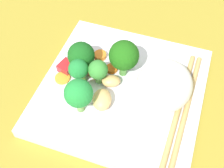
{
  "coord_description": "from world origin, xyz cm",
  "views": [
    {
      "loc": [
        -7.32,
        28.12,
        40.83
      ],
      "look_at": [
        1.29,
        1.33,
        3.85
      ],
      "focal_mm": 47.45,
      "sensor_mm": 36.0,
      "label": 1
    }
  ],
  "objects_px": {
    "rice_mound": "(164,85)",
    "chopstick_pair": "(182,111)",
    "carrot_slice_3": "(95,71)",
    "broccoli_floret_2": "(99,69)",
    "square_plate": "(122,90)"
  },
  "relations": [
    {
      "from": "rice_mound",
      "to": "carrot_slice_3",
      "type": "distance_m",
      "value": 0.13
    },
    {
      "from": "carrot_slice_3",
      "to": "chopstick_pair",
      "type": "distance_m",
      "value": 0.16
    },
    {
      "from": "rice_mound",
      "to": "chopstick_pair",
      "type": "xyz_separation_m",
      "value": [
        -0.04,
        0.01,
        -0.03
      ]
    },
    {
      "from": "rice_mound",
      "to": "square_plate",
      "type": "bearing_deg",
      "value": -4.6
    },
    {
      "from": "chopstick_pair",
      "to": "rice_mound",
      "type": "bearing_deg",
      "value": 71.94
    },
    {
      "from": "square_plate",
      "to": "broccoli_floret_2",
      "type": "relative_size",
      "value": 5.57
    },
    {
      "from": "square_plate",
      "to": "chopstick_pair",
      "type": "bearing_deg",
      "value": 169.64
    },
    {
      "from": "broccoli_floret_2",
      "to": "square_plate",
      "type": "bearing_deg",
      "value": 174.7
    },
    {
      "from": "square_plate",
      "to": "carrot_slice_3",
      "type": "relative_size",
      "value": 10.35
    },
    {
      "from": "broccoli_floret_2",
      "to": "chopstick_pair",
      "type": "distance_m",
      "value": 0.15
    },
    {
      "from": "broccoli_floret_2",
      "to": "carrot_slice_3",
      "type": "relative_size",
      "value": 1.86
    },
    {
      "from": "rice_mound",
      "to": "chopstick_pair",
      "type": "relative_size",
      "value": 0.36
    },
    {
      "from": "square_plate",
      "to": "carrot_slice_3",
      "type": "distance_m",
      "value": 0.06
    },
    {
      "from": "carrot_slice_3",
      "to": "chopstick_pair",
      "type": "height_order",
      "value": "chopstick_pair"
    },
    {
      "from": "broccoli_floret_2",
      "to": "carrot_slice_3",
      "type": "xyz_separation_m",
      "value": [
        0.01,
        -0.01,
        -0.02
      ]
    }
  ]
}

